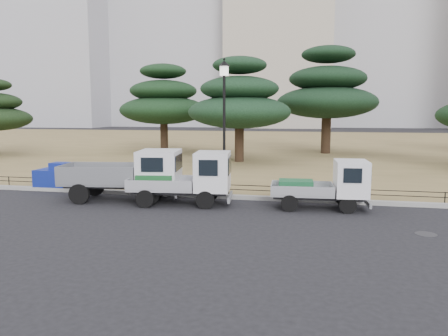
% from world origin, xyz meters
% --- Properties ---
extents(ground, '(220.00, 220.00, 0.00)m').
position_xyz_m(ground, '(0.00, 0.00, 0.00)').
color(ground, black).
extents(lawn, '(120.00, 56.00, 0.15)m').
position_xyz_m(lawn, '(0.00, 30.60, 0.07)').
color(lawn, olive).
rests_on(lawn, ground).
extents(curb, '(120.00, 0.25, 0.16)m').
position_xyz_m(curb, '(0.00, 2.60, 0.08)').
color(curb, gray).
rests_on(curb, ground).
extents(truck_large, '(4.70, 2.40, 1.96)m').
position_xyz_m(truck_large, '(-3.65, 1.48, 1.09)').
color(truck_large, black).
rests_on(truck_large, ground).
extents(truck_kei_front, '(3.86, 2.02, 1.96)m').
position_xyz_m(truck_kei_front, '(-1.19, 1.25, 0.97)').
color(truck_kei_front, black).
rests_on(truck_kei_front, ground).
extents(truck_kei_rear, '(3.40, 1.63, 1.73)m').
position_xyz_m(truck_kei_rear, '(3.81, 1.55, 0.87)').
color(truck_kei_rear, black).
rests_on(truck_kei_rear, ground).
extents(street_lamp, '(0.47, 0.47, 5.25)m').
position_xyz_m(street_lamp, '(-0.19, 2.90, 3.70)').
color(street_lamp, black).
rests_on(street_lamp, lawn).
extents(pipe_fence, '(38.00, 0.04, 0.40)m').
position_xyz_m(pipe_fence, '(0.00, 2.75, 0.44)').
color(pipe_fence, black).
rests_on(pipe_fence, lawn).
extents(tarp_pile, '(1.62, 1.20, 1.07)m').
position_xyz_m(tarp_pile, '(-7.80, 3.06, 0.58)').
color(tarp_pile, navy).
rests_on(tarp_pile, lawn).
extents(manhole, '(0.60, 0.60, 0.01)m').
position_xyz_m(manhole, '(6.50, -1.20, 0.01)').
color(manhole, '#2D2D30').
rests_on(manhole, ground).
extents(pine_west_near, '(7.09, 7.09, 7.09)m').
position_xyz_m(pine_west_near, '(-8.87, 19.90, 4.24)').
color(pine_west_near, black).
rests_on(pine_west_near, lawn).
extents(pine_center_left, '(6.68, 6.68, 6.79)m').
position_xyz_m(pine_center_left, '(-1.58, 14.11, 4.07)').
color(pine_center_left, black).
rests_on(pine_center_left, lawn).
extents(pine_center_right, '(7.83, 7.83, 8.30)m').
position_xyz_m(pine_center_right, '(4.07, 21.31, 4.96)').
color(pine_center_right, black).
rests_on(pine_center_right, lawn).
extents(tower_center_left, '(22.00, 20.00, 55.00)m').
position_xyz_m(tower_center_left, '(-5.00, 85.00, 27.50)').
color(tower_center_left, '#AAA08C').
rests_on(tower_center_left, ground).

